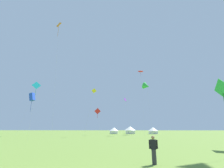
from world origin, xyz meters
TOP-DOWN VIEW (x-y plane):
  - kite_green_diamond at (15.19, 15.71)m, footprint 2.57×2.59m
  - kite_orange_diamond at (-17.85, 38.68)m, footprint 2.91×1.88m
  - kite_purple_diamond at (3.41, 51.95)m, footprint 2.20×2.36m
  - kite_blue_box at (-27.05, 44.51)m, footprint 3.39×2.84m
  - kite_red_parafoil at (9.54, 53.51)m, footprint 2.18×2.35m
  - kite_yellow_diamond at (-6.16, 41.49)m, footprint 3.00×1.71m
  - kite_red_diamond at (-6.95, 54.53)m, footprint 2.61×2.24m
  - kite_green_delta at (12.41, 59.92)m, footprint 4.35×4.21m
  - kite_cyan_diamond at (-15.67, 26.47)m, footprint 1.55×1.84m
  - person_spectator at (4.46, 6.18)m, footprint 0.57×0.31m
  - festival_tent_center at (-1.47, 65.03)m, footprint 3.99×3.99m
  - festival_tent_left at (5.34, 65.03)m, footprint 4.74×4.74m
  - festival_tent_right at (14.81, 65.03)m, footprint 4.10×4.10m

SIDE VIEW (x-z plane):
  - person_spectator at x=4.46m, z-range -0.02..1.71m
  - festival_tent_center at x=-1.47m, z-range 0.14..2.73m
  - festival_tent_right at x=14.81m, z-range 0.14..2.81m
  - festival_tent_left at x=5.34m, z-range 0.17..3.25m
  - kite_green_diamond at x=15.19m, z-range 2.82..11.26m
  - kite_red_diamond at x=-6.95m, z-range 3.51..13.10m
  - kite_cyan_diamond at x=-15.67m, z-range 4.84..16.71m
  - kite_purple_diamond at x=3.41m, z-range 5.45..18.44m
  - kite_blue_box at x=-27.05m, z-range 5.36..18.88m
  - kite_yellow_diamond at x=-6.16m, z-range 5.83..19.70m
  - kite_green_delta at x=12.41m, z-range 8.69..29.66m
  - kite_red_parafoil at x=9.54m, z-range 11.42..35.11m
  - kite_orange_diamond at x=-17.85m, z-range 16.09..52.18m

